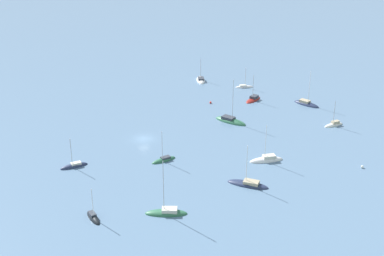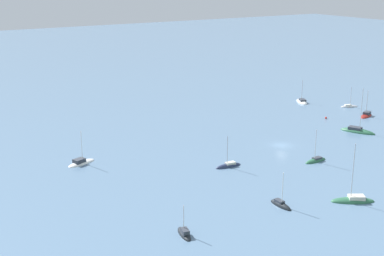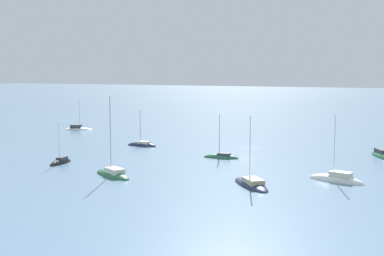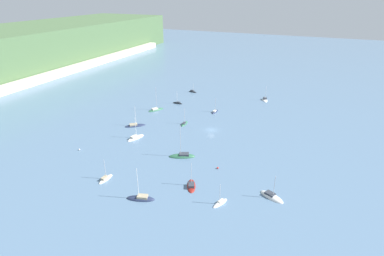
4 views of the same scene
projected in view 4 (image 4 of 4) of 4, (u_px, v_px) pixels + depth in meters
The scene contains 18 objects.
ground_plane at pixel (211, 130), 121.29m from camera, with size 600.00×600.00×0.00m, color slate.
shore_town_strip at pixel (5, 90), 163.62m from camera, with size 321.50×6.00×4.36m.
sailboat_0 at pixel (220, 203), 79.52m from camera, with size 5.57×3.45×6.87m.
sailboat_1 at pixel (156, 110), 141.36m from camera, with size 8.02×6.12×11.79m.
sailboat_2 at pixel (182, 156), 101.93m from camera, with size 6.33×9.38×12.50m.
sailboat_3 at pixel (215, 112), 139.14m from camera, with size 6.15×2.01×7.56m.
sailboat_4 at pixel (265, 100), 154.28m from camera, with size 7.19×4.42×7.81m.
sailboat_5 at pixel (191, 186), 86.47m from camera, with size 7.11×4.87×8.18m.
sailboat_6 at pixel (272, 197), 81.97m from camera, with size 5.44×7.64×8.02m.
sailboat_7 at pixel (178, 103), 149.66m from camera, with size 1.50×5.20×7.11m.
sailboat_8 at pixel (135, 126), 124.94m from camera, with size 7.44×8.39×9.50m.
sailboat_9 at pixel (184, 124), 126.66m from camera, with size 5.98×1.92×7.92m.
sailboat_10 at pixel (106, 179), 89.60m from camera, with size 5.74×1.96×7.39m.
sailboat_11 at pixel (141, 199), 81.23m from camera, with size 4.66×8.19×10.64m.
sailboat_12 at pixel (193, 92), 166.52m from camera, with size 2.56×5.20×5.51m.
sailboat_13 at pixel (136, 138), 114.42m from camera, with size 7.97×4.47×9.61m.
mooring_buoy_0 at pixel (218, 168), 94.94m from camera, with size 0.60×0.60×0.60m.
mooring_buoy_1 at pixel (79, 150), 105.88m from camera, with size 0.59×0.59×0.59m.
Camera 4 is at (-103.89, -36.31, 51.61)m, focal length 28.00 mm.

